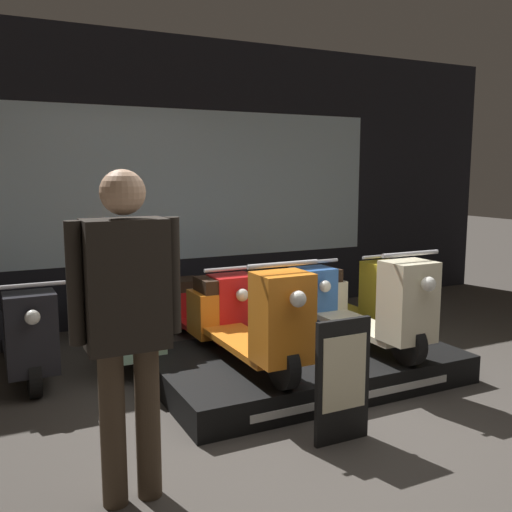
% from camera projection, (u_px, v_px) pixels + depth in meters
% --- Properties ---
extents(ground_plane, '(30.00, 30.00, 0.00)m').
position_uv_depth(ground_plane, '(345.00, 429.00, 3.82)').
color(ground_plane, '#423D38').
extents(shop_wall_back, '(9.00, 0.09, 3.20)m').
position_uv_depth(shop_wall_back, '(180.00, 181.00, 6.51)').
color(shop_wall_back, black).
rests_on(shop_wall_back, ground_plane).
extents(display_platform, '(2.44, 1.49, 0.23)m').
position_uv_depth(display_platform, '(304.00, 365.00, 4.75)').
color(display_platform, black).
rests_on(display_platform, ground_plane).
extents(scooter_display_left, '(0.53, 1.68, 0.88)m').
position_uv_depth(scooter_display_left, '(246.00, 319.00, 4.41)').
color(scooter_display_left, black).
rests_on(scooter_display_left, display_platform).
extents(scooter_display_right, '(0.53, 1.68, 0.88)m').
position_uv_depth(scooter_display_right, '(361.00, 304.00, 4.90)').
color(scooter_display_right, black).
rests_on(scooter_display_right, display_platform).
extents(scooter_backrow_0, '(0.53, 1.68, 0.88)m').
position_uv_depth(scooter_backrow_0, '(26.00, 333.00, 4.85)').
color(scooter_backrow_0, black).
rests_on(scooter_backrow_0, ground_plane).
extents(scooter_backrow_1, '(0.53, 1.68, 0.88)m').
position_uv_depth(scooter_backrow_1, '(123.00, 321.00, 5.21)').
color(scooter_backrow_1, black).
rests_on(scooter_backrow_1, ground_plane).
extents(scooter_backrow_2, '(0.53, 1.68, 0.88)m').
position_uv_depth(scooter_backrow_2, '(208.00, 311.00, 5.58)').
color(scooter_backrow_2, black).
rests_on(scooter_backrow_2, ground_plane).
extents(scooter_backrow_3, '(0.53, 1.68, 0.88)m').
position_uv_depth(scooter_backrow_3, '(283.00, 303.00, 5.94)').
color(scooter_backrow_3, black).
rests_on(scooter_backrow_3, ground_plane).
extents(scooter_backrow_4, '(0.53, 1.68, 0.88)m').
position_uv_depth(scooter_backrow_4, '(348.00, 295.00, 6.31)').
color(scooter_backrow_4, black).
rests_on(scooter_backrow_4, ground_plane).
extents(person_left_browsing, '(0.57, 0.23, 1.72)m').
position_uv_depth(person_left_browsing, '(127.00, 312.00, 2.85)').
color(person_left_browsing, '#473828').
rests_on(person_left_browsing, ground_plane).
extents(price_sign_board, '(0.39, 0.04, 0.80)m').
position_uv_depth(price_sign_board, '(343.00, 381.00, 3.59)').
color(price_sign_board, black).
rests_on(price_sign_board, ground_plane).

